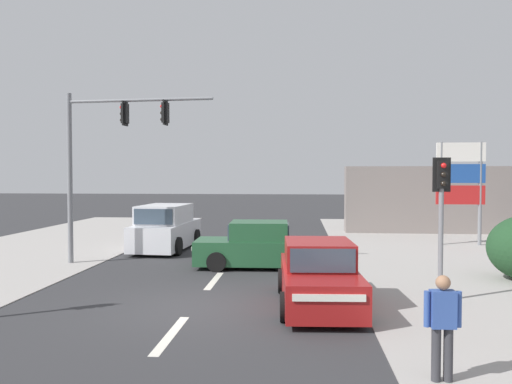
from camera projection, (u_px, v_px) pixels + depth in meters
The scene contains 12 objects.
ground_plane at pixel (193, 308), 11.76m from camera, with size 140.00×140.00×0.00m, color #303033.
lane_dash_near at pixel (171, 334), 9.77m from camera, with size 0.20×2.40×0.01m, color silver.
lane_dash_mid at pixel (214, 281), 14.75m from camera, with size 0.20×2.40×0.01m, color silver.
lane_dash_far at pixel (236, 254), 19.72m from camera, with size 0.20×2.40×0.01m, color silver.
traffic_signal_mast at pixel (104, 146), 17.34m from camera, with size 5.28×0.57×6.00m.
pedestal_signal_right_kerb at pixel (441, 204), 12.19m from camera, with size 0.44×0.30×3.56m.
shopping_plaza_sign at pixel (461, 178), 22.10m from camera, with size 2.10×0.16×4.60m.
shopfront_wall_far at pixel (458, 200), 26.68m from camera, with size 12.00×1.00×3.60m, color gray.
sedan_receding_far at pixel (258, 247), 16.88m from camera, with size 4.29×2.00×1.56m.
suv_kerbside_parked at pixel (166, 229), 20.84m from camera, with size 2.24×4.62×1.90m.
sedan_oncoming_near at pixel (319, 277), 11.90m from camera, with size 2.07×4.32×1.56m.
pedestrian_at_kerb at pixel (443, 322), 7.48m from camera, with size 0.56×0.24×1.63m.
Camera 1 is at (2.50, -11.49, 3.13)m, focal length 35.00 mm.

